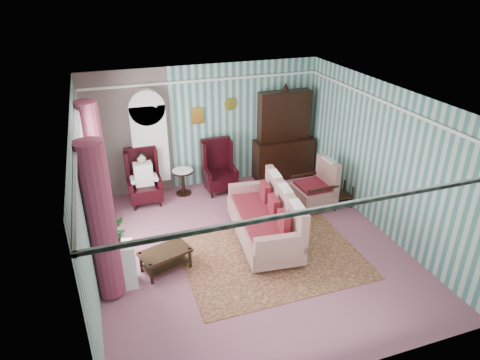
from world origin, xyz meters
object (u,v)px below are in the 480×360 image
object	(u,v)px
sofa	(264,219)
nest_table	(340,195)
dresser_hutch	(284,133)
plant_stand	(118,266)
wingback_left	(144,178)
bookcase	(151,149)
wingback_right	(220,167)
floral_armchair	(314,185)
round_side_table	(183,182)
coffee_table	(166,260)
seated_woman	(144,179)

from	to	relation	value
sofa	nest_table	bearing A→B (deg)	-65.71
dresser_hutch	plant_stand	xyz separation A→B (m)	(-4.30, -3.02, -0.78)
wingback_left	sofa	xyz separation A→B (m)	(1.96, -2.25, -0.16)
bookcase	sofa	bearing A→B (deg)	-57.12
plant_stand	sofa	bearing A→B (deg)	10.28
wingback_right	floral_armchair	bearing A→B (deg)	-37.98
bookcase	round_side_table	world-z (taller)	bookcase
wingback_left	coffee_table	world-z (taller)	wingback_left
round_side_table	coffee_table	bearing A→B (deg)	-108.42
wingback_left	floral_armchair	size ratio (longest dim) A/B	1.22
round_side_table	nest_table	world-z (taller)	round_side_table
seated_woman	floral_armchair	xyz separation A→B (m)	(3.50, -1.37, -0.08)
dresser_hutch	plant_stand	distance (m)	5.31
wingback_left	floral_armchair	world-z (taller)	wingback_left
sofa	floral_armchair	xyz separation A→B (m)	(1.54, 0.88, 0.04)
wingback_right	sofa	world-z (taller)	wingback_right
dresser_hutch	coffee_table	bearing A→B (deg)	-141.04
plant_stand	wingback_left	bearing A→B (deg)	73.78
bookcase	plant_stand	size ratio (longest dim) A/B	2.80
seated_woman	wingback_right	bearing A→B (deg)	0.00
dresser_hutch	wingback_left	world-z (taller)	dresser_hutch
dresser_hutch	plant_stand	bearing A→B (deg)	-144.92
round_side_table	plant_stand	bearing A→B (deg)	-120.38
seated_woman	nest_table	bearing A→B (deg)	-20.85
round_side_table	sofa	distance (m)	2.63
bookcase	wingback_left	size ratio (longest dim) A/B	1.79
wingback_left	seated_woman	bearing A→B (deg)	0.00
round_side_table	floral_armchair	world-z (taller)	floral_armchair
wingback_left	seated_woman	xyz separation A→B (m)	(0.00, 0.00, -0.04)
nest_table	seated_woman	bearing A→B (deg)	159.15
wingback_right	floral_armchair	world-z (taller)	wingback_right
dresser_hutch	plant_stand	world-z (taller)	dresser_hutch
nest_table	plant_stand	distance (m)	5.02
seated_woman	dresser_hutch	bearing A→B (deg)	4.41
bookcase	wingback_left	distance (m)	0.68
bookcase	round_side_table	bearing A→B (deg)	-20.27
plant_stand	sofa	distance (m)	2.80
seated_woman	sofa	xyz separation A→B (m)	(1.96, -2.25, -0.12)
nest_table	coffee_table	world-z (taller)	nest_table
wingback_left	floral_armchair	xyz separation A→B (m)	(3.50, -1.37, -0.11)
plant_stand	sofa	size ratio (longest dim) A/B	0.36
wingback_right	plant_stand	world-z (taller)	wingback_right
wingback_right	sofa	bearing A→B (deg)	-84.76
wingback_right	floral_armchair	distance (m)	2.22
coffee_table	seated_woman	bearing A→B (deg)	89.93
bookcase	dresser_hutch	world-z (taller)	dresser_hutch
bookcase	nest_table	bearing A→B (deg)	-26.92
dresser_hutch	round_side_table	size ratio (longest dim) A/B	3.93
dresser_hutch	plant_stand	size ratio (longest dim) A/B	2.95
floral_armchair	wingback_right	bearing A→B (deg)	49.24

